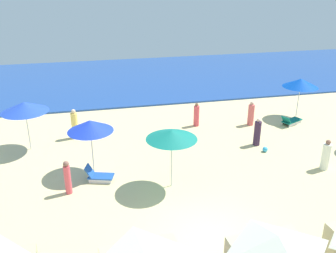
# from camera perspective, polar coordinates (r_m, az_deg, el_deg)

# --- Properties ---
(ground_plane) EXTENTS (60.00, 60.00, 0.00)m
(ground_plane) POSITION_cam_1_polar(r_m,az_deg,el_deg) (13.81, 6.43, -16.87)
(ground_plane) COLOR beige
(ocean) EXTENTS (60.00, 15.60, 0.12)m
(ocean) POSITION_cam_1_polar(r_m,az_deg,el_deg) (33.55, -5.94, 7.50)
(ocean) COLOR #214896
(ocean) RESTS_ON ground_plane
(umbrella_0) EXTENTS (2.21, 2.21, 2.69)m
(umbrella_0) POSITION_cam_1_polar(r_m,az_deg,el_deg) (15.44, 0.56, -1.30)
(umbrella_0) COLOR silver
(umbrella_0) RESTS_ON ground_plane
(umbrella_2) EXTENTS (2.10, 2.10, 2.65)m
(umbrella_2) POSITION_cam_1_polar(r_m,az_deg,el_deg) (17.02, -12.01, 0.12)
(umbrella_2) COLOR silver
(umbrella_2) RESTS_ON ground_plane
(lounge_chair_2_0) EXTENTS (1.36, 0.93, 0.73)m
(lounge_chair_2_0) POSITION_cam_1_polar(r_m,az_deg,el_deg) (17.16, -10.75, -7.50)
(lounge_chair_2_0) COLOR silver
(lounge_chair_2_0) RESTS_ON ground_plane
(umbrella_4) EXTENTS (2.42, 2.42, 2.67)m
(umbrella_4) POSITION_cam_1_polar(r_m,az_deg,el_deg) (20.35, -21.42, 2.85)
(umbrella_4) COLOR silver
(umbrella_4) RESTS_ON ground_plane
(umbrella_5) EXTENTS (2.22, 2.22, 2.63)m
(umbrella_5) POSITION_cam_1_polar(r_m,az_deg,el_deg) (24.91, 19.93, 6.40)
(umbrella_5) COLOR silver
(umbrella_5) RESTS_ON ground_plane
(lounge_chair_5_0) EXTENTS (1.62, 1.16, 0.66)m
(lounge_chair_5_0) POSITION_cam_1_polar(r_m,az_deg,el_deg) (24.25, 18.56, 0.83)
(lounge_chair_5_0) COLOR silver
(lounge_chair_5_0) RESTS_ON ground_plane
(beachgoer_0) EXTENTS (0.52, 0.52, 1.54)m
(beachgoer_0) POSITION_cam_1_polar(r_m,az_deg,el_deg) (19.16, 23.33, -4.20)
(beachgoer_0) COLOR white
(beachgoer_0) RESTS_ON ground_plane
(beachgoer_1) EXTENTS (0.42, 0.42, 1.52)m
(beachgoer_1) POSITION_cam_1_polar(r_m,az_deg,el_deg) (23.34, 12.77, 1.85)
(beachgoer_1) COLOR #DC605E
(beachgoer_1) RESTS_ON ground_plane
(beachgoer_2) EXTENTS (0.51, 0.51, 1.74)m
(beachgoer_2) POSITION_cam_1_polar(r_m,az_deg,el_deg) (21.55, -14.30, 0.28)
(beachgoer_2) COLOR #F9D76A
(beachgoer_2) RESTS_ON ground_plane
(beachgoer_3) EXTENTS (0.34, 0.34, 1.54)m
(beachgoer_3) POSITION_cam_1_polar(r_m,az_deg,el_deg) (16.28, -15.34, -7.70)
(beachgoer_3) COLOR #EA525F
(beachgoer_3) RESTS_ON ground_plane
(beachgoer_4) EXTENTS (0.50, 0.50, 1.57)m
(beachgoer_4) POSITION_cam_1_polar(r_m,az_deg,el_deg) (20.63, 13.70, -0.96)
(beachgoer_4) COLOR #37243E
(beachgoer_4) RESTS_ON ground_plane
(beachgoer_6) EXTENTS (0.39, 0.39, 1.49)m
(beachgoer_6) POSITION_cam_1_polar(r_m,az_deg,el_deg) (22.69, 4.45, 1.75)
(beachgoer_6) COLOR #E74C56
(beachgoer_6) RESTS_ON ground_plane
(beach_ball_0) EXTENTS (0.28, 0.28, 0.28)m
(beach_ball_0) POSITION_cam_1_polar(r_m,az_deg,el_deg) (20.17, 14.86, -3.45)
(beach_ball_0) COLOR #34A7E0
(beach_ball_0) RESTS_ON ground_plane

